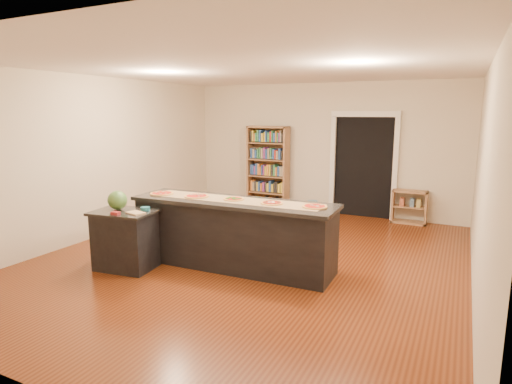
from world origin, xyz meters
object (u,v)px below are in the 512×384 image
at_px(bookshelf, 268,168).
at_px(low_shelf, 409,207).
at_px(kitchen_island, 233,233).
at_px(waste_bin, 312,208).
at_px(watermelon, 117,200).
at_px(side_counter, 125,240).

relative_size(bookshelf, low_shelf, 2.83).
height_order(kitchen_island, bookshelf, bookshelf).
distance_m(kitchen_island, waste_bin, 3.46).
bearing_deg(watermelon, waste_bin, 70.34).
distance_m(kitchen_island, low_shelf, 4.17).
bearing_deg(side_counter, kitchen_island, 21.39).
height_order(kitchen_island, low_shelf, kitchen_island).
bearing_deg(kitchen_island, watermelon, -155.68).
distance_m(side_counter, bookshelf, 4.42).
relative_size(kitchen_island, bookshelf, 1.57).
distance_m(low_shelf, watermelon, 5.60).
height_order(bookshelf, low_shelf, bookshelf).
xyz_separation_m(side_counter, waste_bin, (1.35, 4.18, -0.26)).
xyz_separation_m(bookshelf, low_shelf, (3.09, 0.02, -0.61)).
bearing_deg(low_shelf, kitchen_island, -118.07).
bearing_deg(kitchen_island, bookshelf, 105.68).
bearing_deg(bookshelf, side_counter, -92.72).
bearing_deg(side_counter, waste_bin, 64.74).
xyz_separation_m(kitchen_island, low_shelf, (1.96, 3.68, -0.16)).
height_order(kitchen_island, watermelon, watermelon).
bearing_deg(low_shelf, waste_bin, -173.14).
distance_m(waste_bin, watermelon, 4.48).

